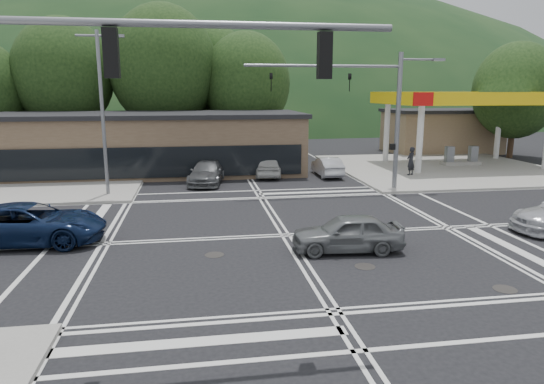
{
  "coord_description": "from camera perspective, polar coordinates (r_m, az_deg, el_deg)",
  "views": [
    {
      "loc": [
        -3.57,
        -18.86,
        5.85
      ],
      "look_at": [
        -0.23,
        2.09,
        1.4
      ],
      "focal_mm": 32.0,
      "sensor_mm": 36.0,
      "label": 1
    }
  ],
  "objects": [
    {
      "name": "ground",
      "position": [
        20.07,
        1.58,
        -5.11
      ],
      "size": [
        120.0,
        120.0,
        0.0
      ],
      "primitive_type": "plane",
      "color": "black",
      "rests_on": "ground"
    },
    {
      "name": "sidewalk_ne",
      "position": [
        39.05,
        19.47,
        2.66
      ],
      "size": [
        16.0,
        16.0,
        0.15
      ],
      "primitive_type": "cube",
      "color": "gray",
      "rests_on": "ground"
    },
    {
      "name": "sidewalk_nw",
      "position": [
        36.2,
        -27.34,
        1.33
      ],
      "size": [
        16.0,
        16.0,
        0.15
      ],
      "primitive_type": "cube",
      "color": "gray",
      "rests_on": "ground"
    },
    {
      "name": "gas_station_canopy",
      "position": [
        40.47,
        21.8,
        9.87
      ],
      "size": [
        12.32,
        8.34,
        5.75
      ],
      "color": "silver",
      "rests_on": "ground"
    },
    {
      "name": "convenience_store",
      "position": [
        49.95,
        19.26,
        6.65
      ],
      "size": [
        10.0,
        6.0,
        3.8
      ],
      "primitive_type": "cube",
      "color": "#846B4F",
      "rests_on": "ground"
    },
    {
      "name": "commercial_row",
      "position": [
        36.34,
        -16.09,
        5.3
      ],
      "size": [
        24.0,
        8.0,
        4.0
      ],
      "primitive_type": "cube",
      "color": "brown",
      "rests_on": "ground"
    },
    {
      "name": "hill_north",
      "position": [
        109.08,
        -7.26,
        8.68
      ],
      "size": [
        252.0,
        126.0,
        140.0
      ],
      "primitive_type": "ellipsoid",
      "color": "#173419",
      "rests_on": "ground"
    },
    {
      "name": "tree_n_a",
      "position": [
        44.13,
        -23.32,
        12.58
      ],
      "size": [
        8.0,
        8.0,
        11.75
      ],
      "color": "#382619",
      "rests_on": "ground"
    },
    {
      "name": "tree_n_b",
      "position": [
        42.98,
        -12.69,
        14.16
      ],
      "size": [
        9.0,
        9.0,
        12.98
      ],
      "color": "#382619",
      "rests_on": "ground"
    },
    {
      "name": "tree_n_c",
      "position": [
        43.11,
        -3.05,
        12.68
      ],
      "size": [
        7.6,
        7.6,
        10.87
      ],
      "color": "#382619",
      "rests_on": "ground"
    },
    {
      "name": "tree_n_e",
      "position": [
        46.91,
        -7.34,
        13.33
      ],
      "size": [
        8.4,
        8.4,
        11.98
      ],
      "color": "#382619",
      "rests_on": "ground"
    },
    {
      "name": "tree_ne",
      "position": [
        47.65,
        26.78,
        10.6
      ],
      "size": [
        7.2,
        7.2,
        9.99
      ],
      "color": "#382619",
      "rests_on": "ground"
    },
    {
      "name": "streetlight_nw",
      "position": [
        28.3,
        -19.25,
        9.58
      ],
      "size": [
        2.5,
        0.25,
        9.0
      ],
      "color": "slate",
      "rests_on": "ground"
    },
    {
      "name": "signal_mast_ne",
      "position": [
        29.04,
        12.35,
        10.04
      ],
      "size": [
        11.65,
        0.3,
        8.0
      ],
      "color": "slate",
      "rests_on": "ground"
    },
    {
      "name": "signal_mast_sw",
      "position": [
        11.05,
        -24.02,
        7.04
      ],
      "size": [
        9.14,
        0.28,
        8.0
      ],
      "color": "slate",
      "rests_on": "ground"
    },
    {
      "name": "car_blue_west",
      "position": [
        21.03,
        -26.66,
        -3.37
      ],
      "size": [
        5.83,
        2.94,
        1.58
      ],
      "primitive_type": "imported",
      "rotation": [
        0.0,
        0.0,
        1.52
      ],
      "color": "#0E1C3E",
      "rests_on": "ground"
    },
    {
      "name": "car_grey_center",
      "position": [
        18.17,
        8.86,
        -4.77
      ],
      "size": [
        4.22,
        2.0,
        1.39
      ],
      "primitive_type": "imported",
      "rotation": [
        0.0,
        0.0,
        -1.66
      ],
      "color": "slate",
      "rests_on": "ground"
    },
    {
      "name": "car_queue_a",
      "position": [
        34.01,
        6.52,
        3.0
      ],
      "size": [
        1.42,
        4.03,
        1.33
      ],
      "primitive_type": "imported",
      "rotation": [
        0.0,
        0.0,
        3.14
      ],
      "color": "#B1B3B9",
      "rests_on": "ground"
    },
    {
      "name": "car_queue_b",
      "position": [
        33.63,
        -0.42,
        3.09
      ],
      "size": [
        2.35,
        4.5,
        1.46
      ],
      "primitive_type": "imported",
      "rotation": [
        0.0,
        0.0,
        2.99
      ],
      "color": "beige",
      "rests_on": "ground"
    },
    {
      "name": "car_northbound",
      "position": [
        31.29,
        -7.65,
        2.29
      ],
      "size": [
        2.79,
        5.16,
        1.42
      ],
      "primitive_type": "imported",
      "rotation": [
        0.0,
        0.0,
        -0.17
      ],
      "color": "#535557",
      "rests_on": "ground"
    },
    {
      "name": "pedestrian",
      "position": [
        34.58,
        16.01,
        3.52
      ],
      "size": [
        0.84,
        0.78,
        1.94
      ],
      "primitive_type": "imported",
      "rotation": [
        0.0,
        0.0,
        3.75
      ],
      "color": "black",
      "rests_on": "sidewalk_ne"
    }
  ]
}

